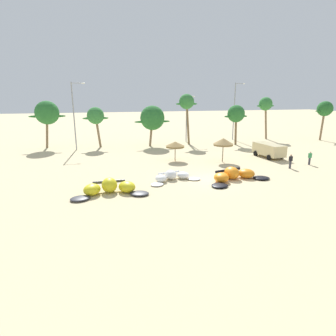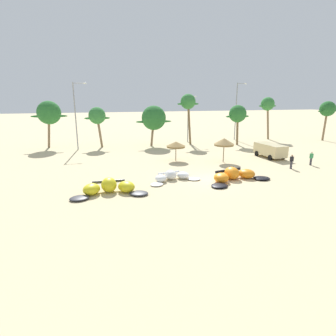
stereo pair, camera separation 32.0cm
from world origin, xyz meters
name	(u,v)px [view 1 (the left image)]	position (x,y,z in m)	size (l,w,h in m)	color
ground_plane	(214,180)	(0.00, 0.00, 0.00)	(260.00, 260.00, 0.00)	beige
kite_far_left	(110,188)	(-10.20, -1.20, 0.49)	(6.68, 3.11, 1.27)	#333338
kite_left	(172,177)	(-4.01, 1.03, 0.36)	(5.49, 3.04, 0.93)	white
kite_left_of_center	(234,175)	(1.87, -0.57, 0.47)	(7.06, 4.00, 1.23)	black
beach_umbrella_near_van	(175,145)	(-1.12, 9.21, 2.08)	(2.42, 2.42, 2.46)	brown
beach_umbrella_middle	(223,142)	(4.37, 6.80, 2.55)	(2.50, 2.50, 3.02)	brown
parked_van	(268,149)	(11.63, 7.73, 1.09)	(2.43, 4.70, 1.84)	beige
person_near_kites	(290,161)	(10.30, 1.72, 0.82)	(0.36, 0.24, 1.62)	#383842
person_by_umbrellas	(310,158)	(13.74, 2.56, 0.82)	(0.36, 0.24, 1.62)	#383842
palm_leftmost	(47,113)	(-17.59, 23.69, 5.49)	(5.50, 3.67, 7.38)	#7F6647
palm_left	(96,116)	(-10.31, 21.95, 4.97)	(4.01, 2.67, 6.41)	#7F6647
palm_left_of_gap	(152,118)	(-1.36, 20.85, 4.58)	(5.96, 3.98, 6.61)	#7F6647
palm_center_left	(187,103)	(4.49, 20.67, 6.99)	(3.77, 2.51, 8.45)	brown
palm_center_right	(236,114)	(12.32, 18.04, 5.14)	(4.29, 2.86, 6.66)	brown
palm_right_of_gap	(266,105)	(20.88, 22.31, 6.50)	(3.73, 2.49, 7.92)	#7F6647
palm_right	(325,109)	(30.74, 18.21, 5.72)	(4.12, 2.75, 7.21)	#7F6647
lamppost_west	(75,113)	(-13.36, 20.80, 5.62)	(2.07, 0.24, 10.08)	gray
lamppost_west_center	(187,116)	(5.61, 23.39, 4.61)	(1.66, 0.24, 8.20)	gray
lamppost_east_center	(235,109)	(15.12, 23.46, 5.82)	(2.05, 0.24, 10.48)	gray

